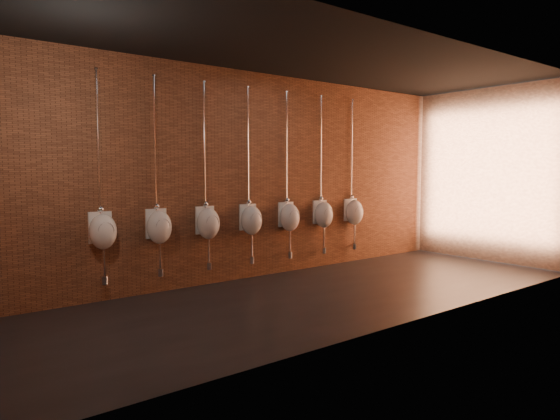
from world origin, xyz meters
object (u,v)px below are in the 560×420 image
at_px(urinal_2, 208,222).
at_px(urinal_5, 324,214).
at_px(urinal_3, 251,219).
at_px(urinal_4, 289,216).
at_px(urinal_0, 103,230).
at_px(urinal_6, 354,212).
at_px(urinal_1, 159,226).

relative_size(urinal_2, urinal_5, 1.00).
relative_size(urinal_3, urinal_4, 1.00).
xyz_separation_m(urinal_0, urinal_3, (2.27, 0.00, 0.00)).
distance_m(urinal_2, urinal_5, 2.27).
distance_m(urinal_5, urinal_6, 0.76).
height_order(urinal_0, urinal_3, same).
bearing_deg(urinal_1, urinal_4, 0.00).
relative_size(urinal_4, urinal_6, 1.00).
bearing_deg(urinal_1, urinal_5, 0.00).
bearing_deg(urinal_4, urinal_3, 180.00).
height_order(urinal_5, urinal_6, same).
xyz_separation_m(urinal_2, urinal_4, (1.51, 0.00, 0.00)).
bearing_deg(urinal_4, urinal_6, 0.00).
xyz_separation_m(urinal_0, urinal_6, (4.54, 0.00, 0.00)).
distance_m(urinal_0, urinal_5, 3.79).
xyz_separation_m(urinal_4, urinal_5, (0.76, 0.00, 0.00)).
height_order(urinal_1, urinal_2, same).
relative_size(urinal_5, urinal_6, 1.00).
bearing_deg(urinal_4, urinal_2, 180.00).
bearing_deg(urinal_1, urinal_3, 0.00).
height_order(urinal_0, urinal_5, same).
xyz_separation_m(urinal_0, urinal_1, (0.76, 0.00, 0.00)).
bearing_deg(urinal_3, urinal_1, 180.00).
height_order(urinal_0, urinal_4, same).
xyz_separation_m(urinal_2, urinal_5, (2.27, 0.00, 0.00)).
height_order(urinal_1, urinal_4, same).
distance_m(urinal_3, urinal_6, 2.27).
height_order(urinal_2, urinal_6, same).
bearing_deg(urinal_0, urinal_5, 0.00).
bearing_deg(urinal_4, urinal_1, 180.00).
relative_size(urinal_3, urinal_5, 1.00).
relative_size(urinal_0, urinal_4, 1.00).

